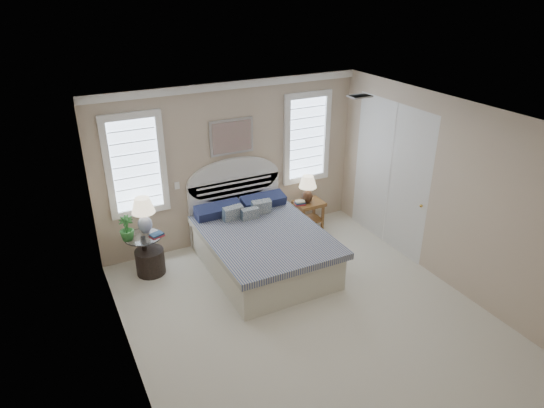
{
  "coord_description": "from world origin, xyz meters",
  "views": [
    {
      "loc": [
        -2.8,
        -4.46,
        4.14
      ],
      "look_at": [
        -0.02,
        1.0,
        1.25
      ],
      "focal_mm": 32.0,
      "sensor_mm": 36.0,
      "label": 1
    }
  ],
  "objects_px": {
    "side_table_left": "(145,250)",
    "nightstand_right": "(309,209)",
    "floor_pot": "(150,262)",
    "lamp_left": "(143,211)",
    "lamp_right": "(308,186)",
    "bed": "(260,243)"
  },
  "relations": [
    {
      "from": "side_table_left",
      "to": "nightstand_right",
      "type": "relative_size",
      "value": 1.19
    },
    {
      "from": "floor_pot",
      "to": "lamp_left",
      "type": "xyz_separation_m",
      "value": [
        0.02,
        0.16,
        0.78
      ]
    },
    {
      "from": "lamp_right",
      "to": "nightstand_right",
      "type": "bearing_deg",
      "value": -3.45
    },
    {
      "from": "nightstand_right",
      "to": "lamp_right",
      "type": "bearing_deg",
      "value": 176.55
    },
    {
      "from": "bed",
      "to": "nightstand_right",
      "type": "bearing_deg",
      "value": 28.03
    },
    {
      "from": "nightstand_right",
      "to": "lamp_right",
      "type": "xyz_separation_m",
      "value": [
        -0.04,
        0.0,
        0.45
      ]
    },
    {
      "from": "lamp_right",
      "to": "side_table_left",
      "type": "bearing_deg",
      "value": -177.98
    },
    {
      "from": "nightstand_right",
      "to": "lamp_left",
      "type": "height_order",
      "value": "lamp_left"
    },
    {
      "from": "nightstand_right",
      "to": "bed",
      "type": "bearing_deg",
      "value": -151.97
    },
    {
      "from": "bed",
      "to": "side_table_left",
      "type": "distance_m",
      "value": 1.75
    },
    {
      "from": "lamp_right",
      "to": "lamp_left",
      "type": "bearing_deg",
      "value": 179.78
    },
    {
      "from": "bed",
      "to": "floor_pot",
      "type": "height_order",
      "value": "bed"
    },
    {
      "from": "floor_pot",
      "to": "lamp_right",
      "type": "relative_size",
      "value": 0.87
    },
    {
      "from": "side_table_left",
      "to": "floor_pot",
      "type": "xyz_separation_m",
      "value": [
        0.05,
        -0.05,
        -0.19
      ]
    },
    {
      "from": "bed",
      "to": "lamp_left",
      "type": "height_order",
      "value": "bed"
    },
    {
      "from": "lamp_left",
      "to": "lamp_right",
      "type": "height_order",
      "value": "lamp_left"
    },
    {
      "from": "nightstand_right",
      "to": "lamp_right",
      "type": "height_order",
      "value": "lamp_right"
    },
    {
      "from": "side_table_left",
      "to": "floor_pot",
      "type": "bearing_deg",
      "value": -42.74
    },
    {
      "from": "nightstand_right",
      "to": "lamp_left",
      "type": "relative_size",
      "value": 0.93
    },
    {
      "from": "floor_pot",
      "to": "lamp_right",
      "type": "distance_m",
      "value": 2.93
    },
    {
      "from": "lamp_left",
      "to": "lamp_right",
      "type": "distance_m",
      "value": 2.84
    },
    {
      "from": "side_table_left",
      "to": "lamp_left",
      "type": "xyz_separation_m",
      "value": [
        0.07,
        0.11,
        0.59
      ]
    }
  ]
}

